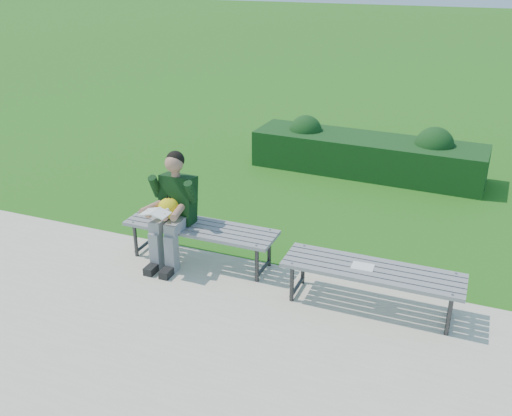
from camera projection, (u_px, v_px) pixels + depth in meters
ground at (250, 261)px, 6.79m from camera, size 80.00×80.00×0.00m
walkway at (177, 345)px, 5.30m from camera, size 30.00×3.50×0.02m
hedge at (368, 153)px, 9.43m from camera, size 3.80×1.10×0.88m
bench_left at (201, 230)px, 6.60m from camera, size 1.80×0.50×0.46m
bench_right at (372, 273)px, 5.71m from camera, size 1.80×0.50×0.46m
seated_boy at (172, 206)px, 6.50m from camera, size 0.56×0.76×1.31m
paper_sheet at (363, 266)px, 5.72m from camera, size 0.23×0.17×0.01m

